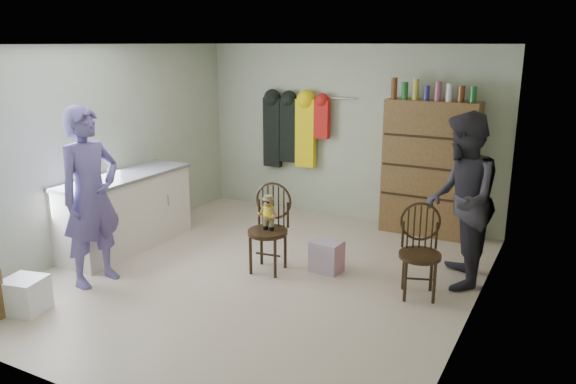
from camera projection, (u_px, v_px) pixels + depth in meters
The scene contains 11 objects.
ground_plane at pixel (260, 275), 6.27m from camera, with size 5.00×5.00×0.00m, color beige.
room_walls at pixel (282, 129), 6.31m from camera, with size 5.00×5.00×5.00m.
counter at pixel (126, 211), 7.03m from camera, with size 0.64×1.86×0.94m.
plastic_tub at pixel (25, 295), 5.39m from camera, with size 0.36×0.34×0.34m, color white.
chair_front at pixel (269, 221), 6.29m from camera, with size 0.50×0.50×1.00m.
chair_far at pixel (420, 247), 5.68m from camera, with size 0.54×0.54×0.96m.
striped_bag at pixel (327, 256), 6.34m from camera, with size 0.34×0.26×0.35m, color #E57281.
person_left at pixel (91, 197), 5.87m from camera, with size 0.70×0.46×1.91m, color #5A4E90.
person_right at pixel (461, 201), 5.83m from camera, with size 0.90×0.70×1.85m, color #2D2B33.
dresser at pixel (429, 168), 7.42m from camera, with size 1.20×0.39×2.08m.
coat_rack at pixel (293, 130), 8.35m from camera, with size 1.42×0.12×1.09m.
Camera 1 is at (3.02, -4.98, 2.52)m, focal length 35.00 mm.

